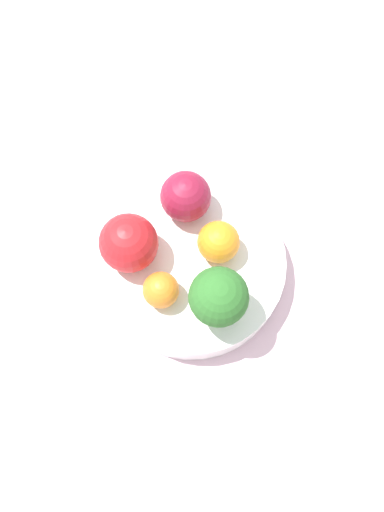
% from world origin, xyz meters
% --- Properties ---
extents(ground_plane, '(6.00, 6.00, 0.00)m').
position_xyz_m(ground_plane, '(0.00, 0.00, 0.00)').
color(ground_plane, gray).
extents(table_surface, '(1.20, 1.20, 0.02)m').
position_xyz_m(table_surface, '(0.00, 0.00, 0.01)').
color(table_surface, silver).
rests_on(table_surface, ground_plane).
extents(bowl, '(0.20, 0.20, 0.04)m').
position_xyz_m(bowl, '(0.00, 0.00, 0.04)').
color(bowl, white).
rests_on(bowl, table_surface).
extents(broccoli, '(0.06, 0.06, 0.07)m').
position_xyz_m(broccoli, '(0.02, 0.06, 0.10)').
color(broccoli, '#99C17A').
rests_on(broccoli, bowl).
extents(apple_red, '(0.05, 0.05, 0.05)m').
position_xyz_m(apple_red, '(-0.03, -0.05, 0.08)').
color(apple_red, maroon).
rests_on(apple_red, bowl).
extents(apple_green, '(0.06, 0.06, 0.06)m').
position_xyz_m(apple_green, '(0.04, -0.05, 0.09)').
color(apple_green, red).
rests_on(apple_green, bowl).
extents(orange_front, '(0.04, 0.04, 0.04)m').
position_xyz_m(orange_front, '(-0.03, 0.01, 0.08)').
color(orange_front, orange).
rests_on(orange_front, bowl).
extents(orange_back, '(0.04, 0.04, 0.04)m').
position_xyz_m(orange_back, '(0.05, 0.01, 0.08)').
color(orange_back, orange).
rests_on(orange_back, bowl).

